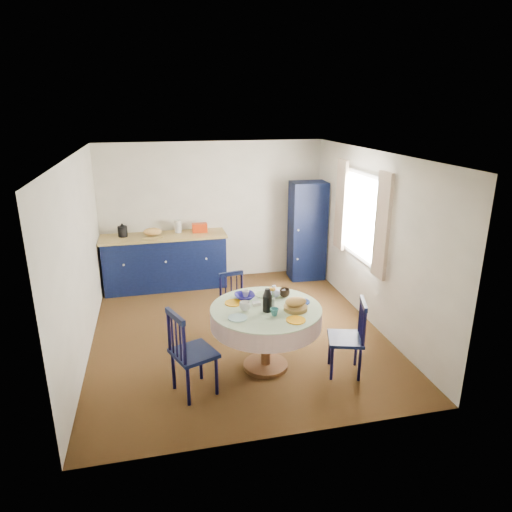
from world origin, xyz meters
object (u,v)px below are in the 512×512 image
Objects in this scene: dining_table at (267,317)px; mug_d at (246,294)px; mug_a at (245,306)px; kitchen_counter at (165,260)px; chair_right at (349,337)px; chair_far at (235,304)px; mug_b at (274,312)px; chair_left at (190,352)px; mug_c at (285,293)px; cobalt_bowl at (245,296)px; pantry_cabinet at (307,231)px.

dining_table is 14.34× the size of mug_d.
mug_a reaches higher than mug_d.
kitchen_counter is 1.62× the size of dining_table.
chair_right is at bearing -19.77° from dining_table.
chair_far is 9.50× the size of mug_d.
chair_far is 9.13× the size of mug_b.
chair_left is 11.03× the size of mug_d.
chair_right is 0.95m from mug_c.
mug_c reaches higher than chair_far.
cobalt_bowl is (0.06, 0.33, -0.02)m from mug_a.
dining_table reaches higher than mug_c.
kitchen_counter is 3.06m from mug_c.
dining_table is at bearing 98.53° from mug_b.
mug_d is at bearing -121.91° from pantry_cabinet.
mug_d is (-0.21, 0.60, -0.00)m from mug_b.
mug_a reaches higher than chair_far.
chair_far is (-0.22, 0.97, -0.23)m from dining_table.
pantry_cabinet is at bearing -172.55° from chair_right.
mug_a is 1.38× the size of mug_b.
chair_right is 3.76× the size of cobalt_bowl.
kitchen_counter is 3.40m from mug_b.
dining_table is at bearing -92.48° from chair_right.
mug_b is at bearing -88.32° from chair_far.
chair_left reaches higher than mug_a.
pantry_cabinet is at bearing -3.19° from kitchen_counter.
chair_far is at bearing -121.40° from chair_right.
mug_a is at bearing -119.48° from pantry_cabinet.
chair_left is at bearing -137.59° from mug_d.
mug_c is (0.30, 0.27, 0.18)m from dining_table.
chair_left is at bearing -72.76° from chair_right.
chair_right is at bearing -6.71° from mug_b.
pantry_cabinet is 18.68× the size of mug_b.
mug_b is (1.13, -3.19, 0.36)m from kitchen_counter.
chair_right is at bearing -58.81° from chair_far.
mug_c is (1.40, -2.69, 0.37)m from kitchen_counter.
chair_far is at bearing 93.60° from mug_d.
mug_a reaches higher than mug_c.
cobalt_bowl is at bearing 173.97° from mug_c.
chair_left is at bearing -88.10° from kitchen_counter.
kitchen_counter is at bearing 110.35° from dining_table.
dining_table reaches higher than cobalt_bowl.
mug_a is at bearing -75.09° from kitchen_counter.
mug_b is at bearing -113.30° from pantry_cabinet.
mug_a is at bearing -176.76° from dining_table.
chair_far is at bearing -130.14° from pantry_cabinet.
mug_c is (0.51, -0.70, 0.41)m from chair_far.
mug_c is (-1.18, -2.58, -0.04)m from pantry_cabinet.
mug_b is at bearing -81.47° from dining_table.
mug_c is at bearing -112.70° from pantry_cabinet.
chair_right is at bearing -112.00° from chair_left.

